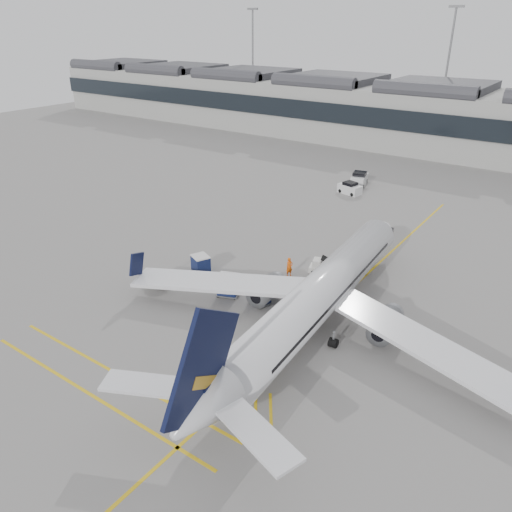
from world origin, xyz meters
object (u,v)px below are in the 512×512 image
Objects in this scene: ramp_agent_b at (289,295)px; pushback_tug at (160,279)px; airliner_main at (317,297)px; belt_loader at (326,268)px; baggage_cart_a at (294,297)px; ramp_agent_a at (289,267)px.

pushback_tug is (-12.04, -3.90, -0.43)m from ramp_agent_b.
airliner_main is 14.61× the size of pushback_tug.
belt_loader is 1.73× the size of pushback_tug.
ramp_agent_b is at bearing -106.71° from belt_loader.
ramp_agent_b reaches higher than pushback_tug.
belt_loader is 2.12× the size of baggage_cart_a.
ramp_agent_a reaches higher than belt_loader.
airliner_main reaches higher than pushback_tug.
ramp_agent_a reaches higher than pushback_tug.
ramp_agent_b is (-0.54, 0.06, 0.06)m from baggage_cart_a.
ramp_agent_a is at bearing 53.44° from pushback_tug.
airliner_main is at bearing 17.83° from pushback_tug.
ramp_agent_a is 12.59m from pushback_tug.
ramp_agent_a is at bearing 131.07° from airliner_main.
pushback_tug is at bearing 158.89° from ramp_agent_a.
baggage_cart_a is at bearing -102.55° from belt_loader.
ramp_agent_b is 12.66m from pushback_tug.
belt_loader is at bearing 108.94° from airliner_main.
ramp_agent_a is 5.46m from ramp_agent_b.
baggage_cart_a is at bearing -118.53° from ramp_agent_a.
baggage_cart_a is at bearing 146.38° from airliner_main.
ramp_agent_b is at bearing -164.76° from baggage_cart_a.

